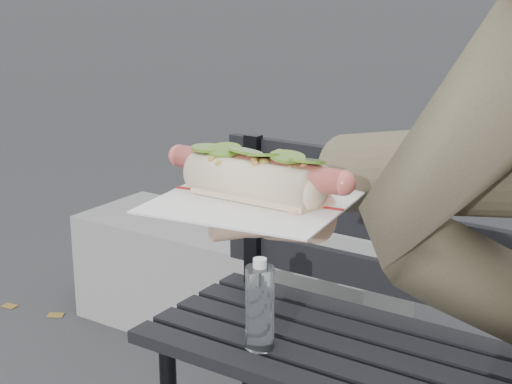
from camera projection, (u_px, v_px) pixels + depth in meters
park_bench at (483, 349)px, 1.63m from camera, size 1.50×0.44×0.88m
concrete_block at (234, 284)px, 2.79m from camera, size 1.20×0.40×0.40m
held_hotdog at (463, 177)px, 0.74m from camera, size 0.63×0.30×0.20m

